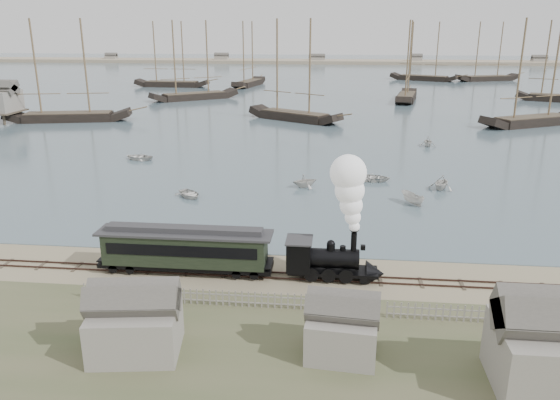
# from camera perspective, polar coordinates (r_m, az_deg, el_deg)

# --- Properties ---
(ground) EXTENTS (600.00, 600.00, 0.00)m
(ground) POSITION_cam_1_polar(r_m,az_deg,el_deg) (44.04, 3.75, -7.01)
(ground) COLOR #9B8F6E
(ground) RESTS_ON ground
(harbor_water) EXTENTS (600.00, 336.00, 0.06)m
(harbor_water) POSITION_cam_1_polar(r_m,az_deg,el_deg) (210.80, 5.76, 12.64)
(harbor_water) COLOR #475C66
(harbor_water) RESTS_ON ground
(rail_track) EXTENTS (120.00, 1.80, 0.16)m
(rail_track) POSITION_cam_1_polar(r_m,az_deg,el_deg) (42.22, 3.63, -8.09)
(rail_track) COLOR #35231D
(rail_track) RESTS_ON ground
(picket_fence_west) EXTENTS (19.00, 0.10, 1.20)m
(picket_fence_west) POSITION_cam_1_polar(r_m,az_deg,el_deg) (38.58, -6.58, -10.89)
(picket_fence_west) COLOR gray
(picket_fence_west) RESTS_ON ground
(picket_fence_east) EXTENTS (15.00, 0.10, 1.20)m
(picket_fence_east) POSITION_cam_1_polar(r_m,az_deg,el_deg) (38.97, 22.36, -11.91)
(picket_fence_east) COLOR gray
(picket_fence_east) RESTS_ON ground
(shed_left) EXTENTS (5.00, 4.00, 4.10)m
(shed_left) POSITION_cam_1_polar(r_m,az_deg,el_deg) (34.58, -14.66, -15.08)
(shed_left) COLOR gray
(shed_left) RESTS_ON ground
(shed_mid) EXTENTS (4.00, 3.50, 3.60)m
(shed_mid) POSITION_cam_1_polar(r_m,az_deg,el_deg) (33.50, 6.40, -15.71)
(shed_mid) COLOR gray
(shed_mid) RESTS_ON ground
(shed_right) EXTENTS (6.00, 5.00, 5.10)m
(shed_right) POSITION_cam_1_polar(r_m,az_deg,el_deg) (33.92, 26.24, -17.20)
(shed_right) COLOR gray
(shed_right) RESTS_ON ground
(far_spit) EXTENTS (500.00, 20.00, 1.80)m
(far_spit) POSITION_cam_1_polar(r_m,az_deg,el_deg) (290.58, 5.90, 14.00)
(far_spit) COLOR tan
(far_spit) RESTS_ON ground
(locomotive) EXTENTS (7.44, 2.78, 9.27)m
(locomotive) POSITION_cam_1_polar(r_m,az_deg,el_deg) (40.54, 6.75, -2.79)
(locomotive) COLOR black
(locomotive) RESTS_ON ground
(passenger_coach) EXTENTS (13.54, 2.61, 3.29)m
(passenger_coach) POSITION_cam_1_polar(r_m,az_deg,el_deg) (42.88, -9.88, -4.92)
(passenger_coach) COLOR black
(passenger_coach) RESTS_ON ground
(beached_dinghy) EXTENTS (4.56, 4.85, 0.82)m
(beached_dinghy) POSITION_cam_1_polar(r_m,az_deg,el_deg) (46.08, -8.26, -5.45)
(beached_dinghy) COLOR beige
(beached_dinghy) RESTS_ON ground
(rowboat_0) EXTENTS (4.45, 4.37, 0.75)m
(rowboat_0) POSITION_cam_1_polar(r_m,az_deg,el_deg) (62.01, -9.43, 0.64)
(rowboat_0) COLOR beige
(rowboat_0) RESTS_ON harbor_water
(rowboat_1) EXTENTS (3.76, 3.94, 1.61)m
(rowboat_1) POSITION_cam_1_polar(r_m,az_deg,el_deg) (64.88, 2.60, 2.03)
(rowboat_1) COLOR beige
(rowboat_1) RESTS_ON harbor_water
(rowboat_2) EXTENTS (3.38, 2.87, 1.26)m
(rowboat_2) POSITION_cam_1_polar(r_m,az_deg,el_deg) (60.37, 13.65, 0.15)
(rowboat_2) COLOR beige
(rowboat_2) RESTS_ON harbor_water
(rowboat_3) EXTENTS (3.44, 4.57, 0.89)m
(rowboat_3) POSITION_cam_1_polar(r_m,az_deg,el_deg) (68.47, 9.66, 2.32)
(rowboat_3) COLOR beige
(rowboat_3) RESTS_ON harbor_water
(rowboat_4) EXTENTS (4.24, 4.07, 1.73)m
(rowboat_4) POSITION_cam_1_polar(r_m,az_deg,el_deg) (66.69, 16.52, 1.79)
(rowboat_4) COLOR beige
(rowboat_4) RESTS_ON harbor_water
(rowboat_6) EXTENTS (3.63, 4.54, 0.84)m
(rowboat_6) POSITION_cam_1_polar(r_m,az_deg,el_deg) (81.18, -14.56, 4.40)
(rowboat_6) COLOR beige
(rowboat_6) RESTS_ON harbor_water
(rowboat_7) EXTENTS (3.05, 2.64, 1.59)m
(rowboat_7) POSITION_cam_1_polar(r_m,az_deg,el_deg) (90.51, 15.19, 5.93)
(rowboat_7) COLOR beige
(rowboat_7) RESTS_ON harbor_water
(schooner_0) EXTENTS (25.07, 10.88, 20.00)m
(schooner_0) POSITION_cam_1_polar(r_m,az_deg,el_deg) (118.28, -21.70, 12.47)
(schooner_0) COLOR black
(schooner_0) RESTS_ON harbor_water
(schooner_1) EXTENTS (21.97, 18.05, 20.00)m
(schooner_1) POSITION_cam_1_polar(r_m,az_deg,el_deg) (145.93, -9.11, 14.23)
(schooner_1) COLOR black
(schooner_1) RESTS_ON harbor_water
(schooner_2) EXTENTS (20.40, 15.14, 20.00)m
(schooner_2) POSITION_cam_1_polar(r_m,az_deg,el_deg) (111.32, 1.55, 13.42)
(schooner_2) COLOR black
(schooner_2) RESTS_ON harbor_water
(schooner_3) EXTENTS (8.39, 20.78, 20.00)m
(schooner_3) POSITION_cam_1_polar(r_m,az_deg,el_deg) (145.38, 13.32, 13.98)
(schooner_3) COLOR black
(schooner_3) RESTS_ON harbor_water
(schooner_4) EXTENTS (22.57, 15.49, 20.00)m
(schooner_4) POSITION_cam_1_polar(r_m,az_deg,el_deg) (116.11, 25.46, 11.94)
(schooner_4) COLOR black
(schooner_4) RESTS_ON harbor_water
(schooner_6) EXTENTS (23.50, 6.03, 20.00)m
(schooner_6) POSITION_cam_1_polar(r_m,az_deg,el_deg) (178.86, -11.41, 14.72)
(schooner_6) COLOR black
(schooner_6) RESTS_ON harbor_water
(schooner_7) EXTENTS (8.76, 21.31, 20.00)m
(schooner_7) POSITION_cam_1_polar(r_m,az_deg,el_deg) (178.01, -3.31, 15.01)
(schooner_7) COLOR black
(schooner_7) RESTS_ON harbor_water
(schooner_8) EXTENTS (23.59, 14.81, 20.00)m
(schooner_8) POSITION_cam_1_polar(r_m,az_deg,el_deg) (202.79, 14.98, 14.79)
(schooner_8) COLOR black
(schooner_8) RESTS_ON harbor_water
(schooner_9) EXTENTS (23.50, 12.83, 20.00)m
(schooner_9) POSITION_cam_1_polar(r_m,az_deg,el_deg) (208.28, 21.09, 14.30)
(schooner_9) COLOR black
(schooner_9) RESTS_ON harbor_water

